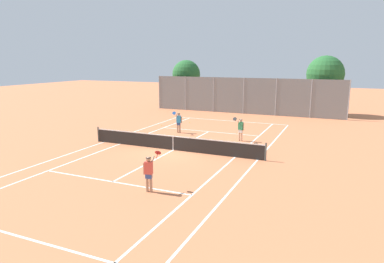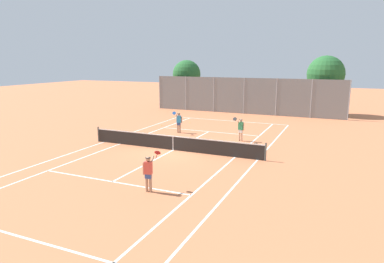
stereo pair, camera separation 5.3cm
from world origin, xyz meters
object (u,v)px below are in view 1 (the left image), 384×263
(tennis_net, at_px, (173,142))
(player_near_side, at_px, (149,171))
(loose_tennis_ball_2, at_px, (161,125))
(tree_behind_right, at_px, (325,75))
(loose_tennis_ball_0, at_px, (179,121))
(player_far_right, at_px, (240,128))
(loose_tennis_ball_1, at_px, (190,122))
(tree_behind_left, at_px, (187,75))
(player_far_left, at_px, (179,121))

(tennis_net, xyz_separation_m, player_near_side, (2.24, -6.76, 0.42))
(player_near_side, bearing_deg, loose_tennis_ball_2, 116.71)
(loose_tennis_ball_2, relative_size, tree_behind_right, 0.01)
(tennis_net, relative_size, tree_behind_right, 1.94)
(tennis_net, bearing_deg, player_near_side, -71.70)
(tennis_net, height_order, loose_tennis_ball_0, tennis_net)
(loose_tennis_ball_2, bearing_deg, player_near_side, -63.29)
(player_far_right, relative_size, loose_tennis_ball_0, 26.88)
(tennis_net, distance_m, loose_tennis_ball_0, 10.79)
(loose_tennis_ball_0, relative_size, loose_tennis_ball_2, 1.00)
(player_near_side, relative_size, loose_tennis_ball_2, 26.88)
(loose_tennis_ball_1, height_order, loose_tennis_ball_2, same)
(tennis_net, xyz_separation_m, loose_tennis_ball_0, (-4.38, 9.85, -0.48))
(player_near_side, bearing_deg, player_far_right, 84.72)
(tennis_net, xyz_separation_m, tree_behind_left, (-8.13, 19.97, 3.40))
(loose_tennis_ball_0, bearing_deg, tree_behind_left, 110.36)
(tennis_net, distance_m, tree_behind_right, 21.36)
(tree_behind_right, bearing_deg, tennis_net, -112.00)
(loose_tennis_ball_1, bearing_deg, player_far_right, -39.56)
(player_near_side, xyz_separation_m, loose_tennis_ball_1, (-5.29, 16.21, -0.89))
(player_far_left, bearing_deg, tennis_net, -67.93)
(tennis_net, distance_m, tree_behind_left, 21.83)
(player_far_right, distance_m, loose_tennis_ball_2, 8.51)
(player_far_left, xyz_separation_m, loose_tennis_ball_1, (-1.01, 4.41, -0.89))
(player_far_left, xyz_separation_m, loose_tennis_ball_0, (-2.34, 4.81, -0.89))
(player_far_left, height_order, player_far_right, same)
(player_near_side, distance_m, loose_tennis_ball_0, 17.90)
(loose_tennis_ball_0, bearing_deg, tennis_net, -66.03)
(loose_tennis_ball_2, bearing_deg, player_far_right, -19.53)
(loose_tennis_ball_0, bearing_deg, player_far_right, -36.32)
(loose_tennis_ball_0, bearing_deg, player_far_left, -64.11)
(player_near_side, relative_size, loose_tennis_ball_0, 26.88)
(player_far_left, height_order, tree_behind_right, tree_behind_right)
(player_far_right, relative_size, loose_tennis_ball_1, 26.88)
(loose_tennis_ball_2, relative_size, tree_behind_left, 0.01)
(player_near_side, xyz_separation_m, tree_behind_right, (5.65, 26.27, 3.27))
(tennis_net, bearing_deg, loose_tennis_ball_0, 113.97)
(player_far_left, distance_m, tree_behind_right, 17.85)
(player_near_side, xyz_separation_m, player_far_right, (1.02, 11.00, 0.00))
(tree_behind_right, bearing_deg, tree_behind_left, 178.34)
(player_near_side, bearing_deg, tennis_net, 108.30)
(tennis_net, height_order, player_far_left, player_far_left)
(player_near_side, bearing_deg, tree_behind_right, 77.87)
(loose_tennis_ball_1, relative_size, tree_behind_left, 0.01)
(tree_behind_left, bearing_deg, player_far_right, -54.10)
(player_far_right, distance_m, loose_tennis_ball_0, 9.51)
(player_near_side, distance_m, loose_tennis_ball_2, 15.51)
(loose_tennis_ball_2, distance_m, tree_behind_right, 18.19)
(player_near_side, bearing_deg, tree_behind_left, 111.20)
(tennis_net, distance_m, loose_tennis_ball_2, 8.52)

